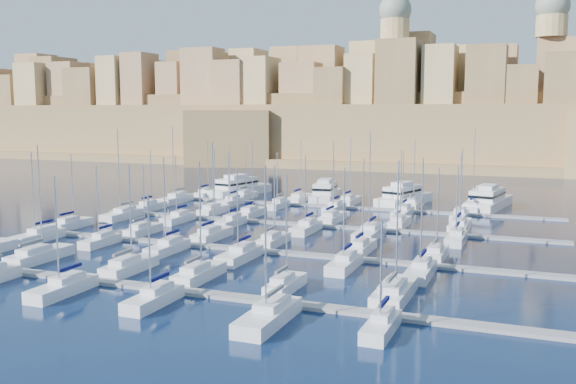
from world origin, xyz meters
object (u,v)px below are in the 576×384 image
at_px(motor_yacht_c, 403,196).
at_px(sailboat_4, 285,285).
at_px(motor_yacht_a, 238,188).
at_px(motor_yacht_b, 325,193).
at_px(motor_yacht_d, 488,200).
at_px(sailboat_2, 129,266).

bearing_deg(motor_yacht_c, sailboat_4, -89.16).
distance_m(sailboat_4, motor_yacht_a, 82.59).
relative_size(motor_yacht_a, motor_yacht_c, 1.11).
height_order(motor_yacht_a, motor_yacht_b, same).
height_order(motor_yacht_c, motor_yacht_d, same).
bearing_deg(motor_yacht_a, sailboat_2, -74.63).
relative_size(sailboat_2, motor_yacht_d, 0.70).
height_order(sailboat_4, motor_yacht_c, sailboat_4).
height_order(sailboat_4, motor_yacht_a, sailboat_4).
height_order(sailboat_2, motor_yacht_d, sailboat_2).
xyz_separation_m(motor_yacht_a, motor_yacht_d, (57.16, -0.00, -0.00)).
bearing_deg(sailboat_2, sailboat_4, -1.71).
xyz_separation_m(motor_yacht_b, motor_yacht_d, (34.70, 1.52, -0.00)).
bearing_deg(motor_yacht_d, motor_yacht_a, 180.00).
relative_size(sailboat_4, motor_yacht_a, 0.68).
bearing_deg(motor_yacht_d, sailboat_2, -117.87).
xyz_separation_m(sailboat_2, motor_yacht_a, (-19.55, 71.12, 0.98)).
xyz_separation_m(sailboat_2, motor_yacht_b, (2.91, 69.60, 0.98)).
xyz_separation_m(motor_yacht_b, motor_yacht_c, (17.38, 0.61, -0.00)).
xyz_separation_m(motor_yacht_a, motor_yacht_c, (39.84, -0.91, -0.00)).
height_order(sailboat_2, motor_yacht_c, sailboat_2).
distance_m(motor_yacht_b, motor_yacht_c, 17.39).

